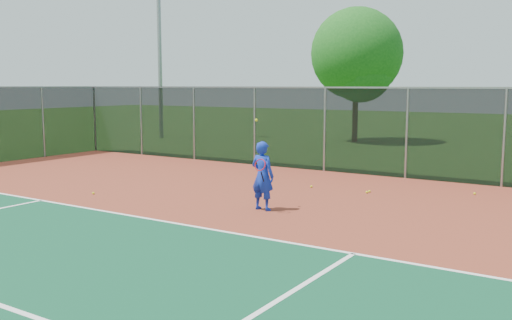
% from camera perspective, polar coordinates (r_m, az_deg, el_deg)
% --- Properties ---
extents(ground, '(120.00, 120.00, 0.00)m').
position_cam_1_polar(ground, '(9.35, -9.53, -11.95)').
color(ground, '#245217').
rests_on(ground, ground).
extents(court_apron, '(30.00, 20.00, 0.02)m').
position_cam_1_polar(court_apron, '(10.83, -2.31, -9.07)').
color(court_apron, brown).
rests_on(court_apron, ground).
extents(fence_back, '(30.00, 0.06, 3.03)m').
position_cam_1_polar(fence_back, '(19.49, 14.84, 2.73)').
color(fence_back, black).
rests_on(fence_back, court_apron).
extents(tennis_player, '(0.65, 0.64, 2.26)m').
position_cam_1_polar(tennis_player, '(14.06, 0.66, -1.58)').
color(tennis_player, '#132EB6').
rests_on(tennis_player, court_apron).
extents(practice_ball_1, '(0.07, 0.07, 0.07)m').
position_cam_1_polar(practice_ball_1, '(17.33, 5.56, -2.65)').
color(practice_ball_1, yellow).
rests_on(practice_ball_1, court_apron).
extents(practice_ball_2, '(0.07, 0.07, 0.07)m').
position_cam_1_polar(practice_ball_2, '(16.66, 11.02, -3.17)').
color(practice_ball_2, yellow).
rests_on(practice_ball_2, court_apron).
extents(practice_ball_3, '(0.07, 0.07, 0.07)m').
position_cam_1_polar(practice_ball_3, '(17.28, 21.02, -3.15)').
color(practice_ball_3, yellow).
rests_on(practice_ball_3, court_apron).
extents(practice_ball_4, '(0.07, 0.07, 0.07)m').
position_cam_1_polar(practice_ball_4, '(16.84, -15.95, -3.21)').
color(practice_ball_4, yellow).
rests_on(practice_ball_4, court_apron).
extents(practice_ball_5, '(0.07, 0.07, 0.07)m').
position_cam_1_polar(practice_ball_5, '(16.81, 11.27, -3.09)').
color(practice_ball_5, yellow).
rests_on(practice_ball_5, court_apron).
extents(floodlight_nw, '(0.90, 0.40, 12.43)m').
position_cam_1_polar(floodlight_nw, '(34.28, -9.68, 13.91)').
color(floodlight_nw, gray).
rests_on(floodlight_nw, ground).
extents(tree_back_left, '(4.96, 4.96, 7.28)m').
position_cam_1_polar(tree_back_left, '(31.62, 10.12, 10.04)').
color(tree_back_left, '#372714').
rests_on(tree_back_left, ground).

